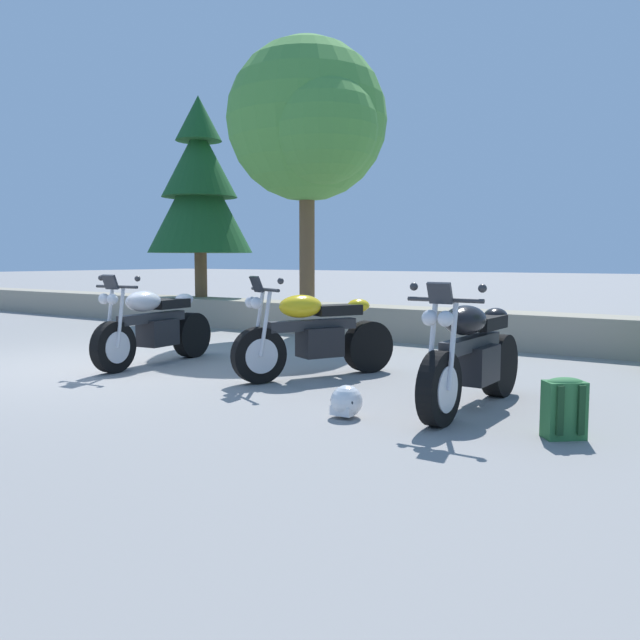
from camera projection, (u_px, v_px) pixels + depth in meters
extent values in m
plane|color=gray|center=(83.00, 366.00, 8.38)|extent=(120.00, 120.00, 0.00)
cube|color=gray|center=(304.00, 317.00, 12.29)|extent=(36.00, 0.80, 0.55)
cylinder|color=black|center=(113.00, 347.00, 7.89)|extent=(0.20, 0.63, 0.62)
cylinder|color=black|center=(192.00, 335.00, 9.15)|extent=(0.24, 0.63, 0.62)
cylinder|color=silver|center=(113.00, 347.00, 7.89)|extent=(0.20, 0.40, 0.38)
cube|color=black|center=(158.00, 332.00, 8.56)|extent=(0.37, 0.51, 0.34)
cube|color=#2D2D30|center=(152.00, 318.00, 8.45)|extent=(0.25, 1.11, 0.12)
ellipsoid|color=#BCBCC1|center=(143.00, 301.00, 8.30)|extent=(0.39, 0.55, 0.26)
cube|color=black|center=(169.00, 304.00, 8.73)|extent=(0.31, 0.58, 0.12)
ellipsoid|color=#BCBCC1|center=(184.00, 300.00, 8.98)|extent=(0.25, 0.30, 0.16)
cylinder|color=#2D2D30|center=(117.00, 287.00, 7.90)|extent=(0.66, 0.10, 0.04)
sphere|color=silver|center=(112.00, 299.00, 7.76)|extent=(0.13, 0.13, 0.13)
sphere|color=silver|center=(104.00, 299.00, 7.82)|extent=(0.13, 0.13, 0.13)
cube|color=#26282D|center=(110.00, 282.00, 7.81)|extent=(0.21, 0.11, 0.18)
cylinder|color=silver|center=(171.00, 332.00, 9.01)|extent=(0.15, 0.39, 0.11)
cylinder|color=silver|center=(121.00, 317.00, 7.85)|extent=(0.06, 0.17, 0.73)
cylinder|color=silver|center=(110.00, 317.00, 7.94)|extent=(0.06, 0.17, 0.73)
sphere|color=#2D2D30|center=(137.00, 279.00, 7.78)|extent=(0.07, 0.07, 0.07)
sphere|color=#2D2D30|center=(101.00, 278.00, 8.07)|extent=(0.07, 0.07, 0.07)
cylinder|color=black|center=(259.00, 355.00, 7.22)|extent=(0.39, 0.62, 0.62)
cylinder|color=black|center=(368.00, 347.00, 7.93)|extent=(0.43, 0.64, 0.62)
cylinder|color=silver|center=(259.00, 355.00, 7.22)|extent=(0.31, 0.42, 0.38)
cube|color=black|center=(320.00, 342.00, 7.59)|extent=(0.50, 0.57, 0.34)
cube|color=#2D2D30|center=(312.00, 325.00, 7.52)|extent=(0.60, 1.05, 0.12)
ellipsoid|color=yellow|center=(301.00, 306.00, 7.43)|extent=(0.53, 0.62, 0.26)
cube|color=black|center=(337.00, 310.00, 7.67)|extent=(0.48, 0.62, 0.12)
ellipsoid|color=yellow|center=(358.00, 306.00, 7.82)|extent=(0.32, 0.35, 0.16)
cylinder|color=#2D2D30|center=(265.00, 289.00, 7.19)|extent=(0.61, 0.32, 0.04)
sphere|color=silver|center=(256.00, 303.00, 7.07)|extent=(0.13, 0.13, 0.13)
sphere|color=silver|center=(251.00, 302.00, 7.20)|extent=(0.13, 0.13, 0.13)
cube|color=#26282D|center=(257.00, 284.00, 7.14)|extent=(0.22, 0.17, 0.18)
cylinder|color=silver|center=(344.00, 342.00, 7.95)|extent=(0.26, 0.39, 0.11)
cylinder|color=silver|center=(266.00, 323.00, 7.13)|extent=(0.11, 0.17, 0.73)
cylinder|color=silver|center=(259.00, 322.00, 7.28)|extent=(0.11, 0.17, 0.73)
sphere|color=#2D2D30|center=(281.00, 281.00, 6.94)|extent=(0.07, 0.07, 0.07)
sphere|color=#2D2D30|center=(257.00, 279.00, 7.46)|extent=(0.07, 0.07, 0.07)
cylinder|color=black|center=(439.00, 389.00, 5.37)|extent=(0.14, 0.62, 0.62)
cylinder|color=black|center=(499.00, 365.00, 6.55)|extent=(0.18, 0.62, 0.62)
cylinder|color=silver|center=(439.00, 389.00, 5.37)|extent=(0.16, 0.38, 0.38)
cube|color=black|center=(475.00, 364.00, 5.99)|extent=(0.32, 0.48, 0.34)
cube|color=#2D2D30|center=(471.00, 343.00, 5.89)|extent=(0.14, 1.10, 0.12)
ellipsoid|color=black|center=(465.00, 320.00, 5.75)|extent=(0.34, 0.52, 0.26)
cube|color=black|center=(484.00, 323.00, 6.15)|extent=(0.26, 0.56, 0.12)
ellipsoid|color=black|center=(496.00, 316.00, 6.39)|extent=(0.22, 0.28, 0.16)
cylinder|color=#2D2D30|center=(445.00, 300.00, 5.37)|extent=(0.66, 0.04, 0.04)
sphere|color=silver|center=(446.00, 319.00, 5.23)|extent=(0.13, 0.13, 0.13)
sphere|color=silver|center=(429.00, 318.00, 5.30)|extent=(0.13, 0.13, 0.13)
cube|color=#26282D|center=(440.00, 293.00, 5.28)|extent=(0.20, 0.10, 0.18)
cylinder|color=silver|center=(475.00, 362.00, 6.44)|extent=(0.11, 0.38, 0.11)
cylinder|color=silver|center=(452.00, 345.00, 5.32)|extent=(0.04, 0.16, 0.73)
cylinder|color=silver|center=(432.00, 343.00, 5.42)|extent=(0.04, 0.16, 0.73)
sphere|color=#2D2D30|center=(482.00, 288.00, 5.22)|extent=(0.07, 0.07, 0.07)
sphere|color=#2D2D30|center=(414.00, 287.00, 5.56)|extent=(0.07, 0.07, 0.07)
cube|color=#2D6B38|center=(564.00, 410.00, 5.01)|extent=(0.35, 0.33, 0.44)
cube|color=#2D6B38|center=(557.00, 412.00, 5.12)|extent=(0.22, 0.19, 0.24)
ellipsoid|color=#2D6B38|center=(565.00, 383.00, 4.99)|extent=(0.33, 0.31, 0.08)
cube|color=#193A1E|center=(560.00, 411.00, 4.89)|extent=(0.06, 0.06, 0.37)
cube|color=#193A1E|center=(581.00, 410.00, 4.91)|extent=(0.06, 0.06, 0.37)
sphere|color=silver|center=(346.00, 401.00, 5.68)|extent=(0.28, 0.28, 0.28)
ellipsoid|color=black|center=(342.00, 402.00, 5.62)|extent=(0.23, 0.06, 0.12)
cube|color=silver|center=(342.00, 411.00, 5.62)|extent=(0.20, 0.08, 0.08)
cylinder|color=brown|center=(201.00, 267.00, 14.06)|extent=(0.26, 0.26, 1.26)
cone|color=#194C23|center=(200.00, 202.00, 13.93)|extent=(2.21, 2.21, 2.12)
cone|color=#194C23|center=(199.00, 160.00, 13.85)|extent=(1.59, 1.59, 1.53)
cone|color=#194C23|center=(198.00, 118.00, 13.77)|extent=(0.97, 0.97, 0.93)
cylinder|color=brown|center=(307.00, 243.00, 12.04)|extent=(0.28, 0.28, 2.21)
sphere|color=#4C8E3D|center=(307.00, 120.00, 11.83)|extent=(2.88, 2.88, 2.88)
sphere|color=#4C8E3D|center=(323.00, 129.00, 11.14)|extent=(1.87, 1.87, 1.87)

